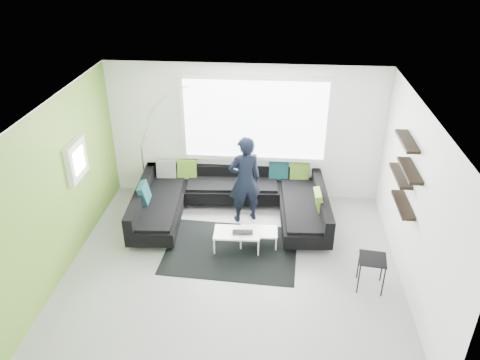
{
  "coord_description": "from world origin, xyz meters",
  "views": [
    {
      "loc": [
        0.65,
        -6.17,
        5.05
      ],
      "look_at": [
        0.04,
        0.9,
        1.19
      ],
      "focal_mm": 35.0,
      "sensor_mm": 36.0,
      "label": 1
    }
  ],
  "objects_px": {
    "arc_lamp": "(141,146)",
    "laptop": "(243,234)",
    "side_table": "(371,273)",
    "sectional_sofa": "(231,204)",
    "person": "(245,180)",
    "coffee_table": "(248,238)"
  },
  "relations": [
    {
      "from": "person",
      "to": "laptop",
      "type": "bearing_deg",
      "value": 70.46
    },
    {
      "from": "person",
      "to": "laptop",
      "type": "xyz_separation_m",
      "value": [
        0.04,
        -1.03,
        -0.52
      ]
    },
    {
      "from": "coffee_table",
      "to": "laptop",
      "type": "distance_m",
      "value": 0.25
    },
    {
      "from": "side_table",
      "to": "laptop",
      "type": "height_order",
      "value": "side_table"
    },
    {
      "from": "arc_lamp",
      "to": "coffee_table",
      "type": "bearing_deg",
      "value": -48.89
    },
    {
      "from": "coffee_table",
      "to": "arc_lamp",
      "type": "height_order",
      "value": "arc_lamp"
    },
    {
      "from": "arc_lamp",
      "to": "person",
      "type": "distance_m",
      "value": 2.25
    },
    {
      "from": "arc_lamp",
      "to": "laptop",
      "type": "relative_size",
      "value": 6.39
    },
    {
      "from": "sectional_sofa",
      "to": "laptop",
      "type": "height_order",
      "value": "sectional_sofa"
    },
    {
      "from": "sectional_sofa",
      "to": "arc_lamp",
      "type": "xyz_separation_m",
      "value": [
        -1.87,
        0.68,
        0.84
      ]
    },
    {
      "from": "arc_lamp",
      "to": "side_table",
      "type": "xyz_separation_m",
      "value": [
        4.25,
        -2.43,
        -0.91
      ]
    },
    {
      "from": "coffee_table",
      "to": "side_table",
      "type": "bearing_deg",
      "value": -25.99
    },
    {
      "from": "arc_lamp",
      "to": "side_table",
      "type": "relative_size",
      "value": 4.23
    },
    {
      "from": "sectional_sofa",
      "to": "arc_lamp",
      "type": "relative_size",
      "value": 1.58
    },
    {
      "from": "coffee_table",
      "to": "side_table",
      "type": "xyz_separation_m",
      "value": [
        1.99,
        -0.9,
        0.11
      ]
    },
    {
      "from": "arc_lamp",
      "to": "laptop",
      "type": "distance_m",
      "value": 2.87
    },
    {
      "from": "side_table",
      "to": "laptop",
      "type": "relative_size",
      "value": 1.51
    },
    {
      "from": "arc_lamp",
      "to": "laptop",
      "type": "xyz_separation_m",
      "value": [
        2.18,
        -1.67,
        -0.83
      ]
    },
    {
      "from": "sectional_sofa",
      "to": "person",
      "type": "xyz_separation_m",
      "value": [
        0.26,
        0.04,
        0.53
      ]
    },
    {
      "from": "side_table",
      "to": "laptop",
      "type": "xyz_separation_m",
      "value": [
        -2.07,
        0.76,
        0.07
      ]
    },
    {
      "from": "coffee_table",
      "to": "side_table",
      "type": "distance_m",
      "value": 2.19
    },
    {
      "from": "person",
      "to": "laptop",
      "type": "distance_m",
      "value": 1.15
    }
  ]
}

